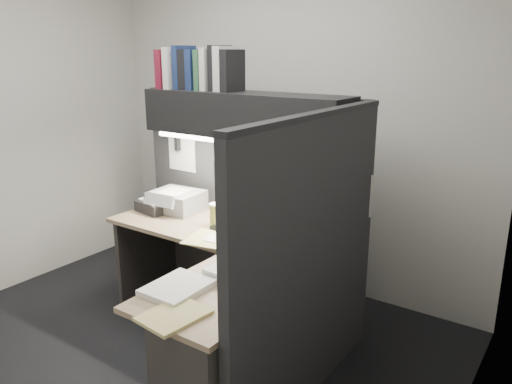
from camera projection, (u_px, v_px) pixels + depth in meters
floor at (163, 353)px, 3.29m from camera, size 3.50×3.50×0.00m
wall_back at (285, 123)px, 4.11m from camera, size 3.50×0.04×2.70m
wall_right at (465, 201)px, 1.96m from camera, size 0.04×3.00×2.70m
partition_back at (248, 204)px, 3.79m from camera, size 1.90×0.06×1.60m
partition_right at (310, 267)px, 2.67m from camera, size 0.06×1.50×1.60m
desk at (211, 311)px, 2.93m from camera, size 1.70×1.53×0.73m
overhead_shelf at (243, 115)px, 3.40m from camera, size 1.55×0.34×0.30m
task_light_tube at (231, 142)px, 3.34m from camera, size 1.32×0.04×0.04m
monitor at (261, 190)px, 3.55m from camera, size 0.55×0.26×0.60m
keyboard at (238, 234)px, 3.32m from camera, size 0.47×0.27×0.02m
mousepad at (279, 250)px, 3.08m from camera, size 0.26×0.24×0.00m
mouse at (277, 248)px, 3.07m from camera, size 0.08×0.11×0.04m
telephone at (305, 227)px, 3.37m from camera, size 0.22×0.23×0.08m
coffee_cup at (216, 216)px, 3.49m from camera, size 0.09×0.09×0.16m
printer at (177, 201)px, 3.85m from camera, size 0.40×0.35×0.15m
notebook_stack at (156, 206)px, 3.83m from camera, size 0.30×0.26×0.08m
open_folder at (221, 241)px, 3.23m from camera, size 0.51×0.39×0.01m
paper_stack_a at (236, 273)px, 2.71m from camera, size 0.29×0.25×0.05m
paper_stack_b at (178, 288)px, 2.56m from camera, size 0.27×0.33×0.03m
manila_stack at (174, 315)px, 2.31m from camera, size 0.27×0.32×0.02m
binder_row at (200, 69)px, 3.54m from camera, size 0.65×0.26×0.31m
pinned_papers at (264, 190)px, 3.21m from camera, size 1.76×1.31×0.51m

